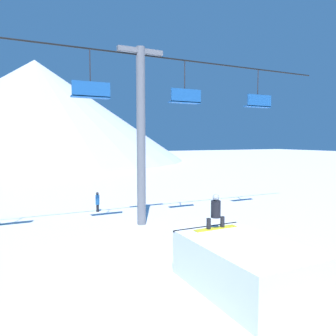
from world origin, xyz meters
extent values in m
plane|color=white|center=(0.00, 0.00, 0.00)|extent=(220.00, 220.00, 0.00)
cone|color=silver|center=(0.00, 68.72, 10.56)|extent=(62.10, 62.10, 21.13)
cube|color=white|center=(0.15, 0.77, 0.72)|extent=(2.59, 4.13, 1.43)
cube|color=silver|center=(0.15, 2.79, 1.40)|extent=(2.59, 0.10, 0.06)
cube|color=yellow|center=(0.24, 2.38, 1.45)|extent=(1.60, 0.26, 0.03)
cylinder|color=black|center=(-0.04, 2.38, 1.64)|extent=(0.15, 0.15, 0.36)
cylinder|color=black|center=(0.51, 2.38, 1.64)|extent=(0.15, 0.15, 0.36)
cylinder|color=black|center=(0.24, 2.38, 2.11)|extent=(0.33, 0.33, 0.58)
sphere|color=#B2B2B7|center=(0.24, 2.38, 2.51)|extent=(0.23, 0.23, 0.23)
cylinder|color=slate|center=(0.23, 9.12, 4.55)|extent=(0.45, 0.45, 9.09)
cube|color=slate|center=(0.23, 9.12, 8.89)|extent=(2.40, 0.24, 0.24)
cylinder|color=black|center=(0.23, 9.12, 8.69)|extent=(24.03, 0.08, 0.08)
cylinder|color=#28282D|center=(-2.33, 9.12, 7.57)|extent=(0.06, 0.06, 2.24)
cube|color=#195199|center=(-2.33, 9.12, 6.45)|extent=(1.80, 0.44, 0.08)
cube|color=#195199|center=(-2.33, 8.94, 6.80)|extent=(1.80, 0.08, 0.70)
cylinder|color=#28282D|center=(2.78, 9.12, 7.57)|extent=(0.06, 0.06, 2.24)
cube|color=#195199|center=(2.78, 9.12, 6.45)|extent=(1.80, 0.44, 0.08)
cube|color=#195199|center=(2.78, 8.94, 6.80)|extent=(1.80, 0.08, 0.70)
cylinder|color=#28282D|center=(7.89, 9.12, 7.57)|extent=(0.06, 0.06, 2.24)
cube|color=#195199|center=(7.89, 9.12, 6.45)|extent=(1.80, 0.44, 0.08)
cube|color=#195199|center=(7.89, 8.94, 6.80)|extent=(1.80, 0.08, 0.70)
cylinder|color=black|center=(-1.09, 13.14, 0.23)|extent=(0.17, 0.17, 0.45)
cylinder|color=#1E5693|center=(-1.09, 13.14, 0.75)|extent=(0.24, 0.24, 0.60)
sphere|color=#232328|center=(-1.09, 13.14, 1.14)|extent=(0.18, 0.18, 0.18)
camera|label=1|loc=(-6.02, -6.62, 4.44)|focal=35.00mm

